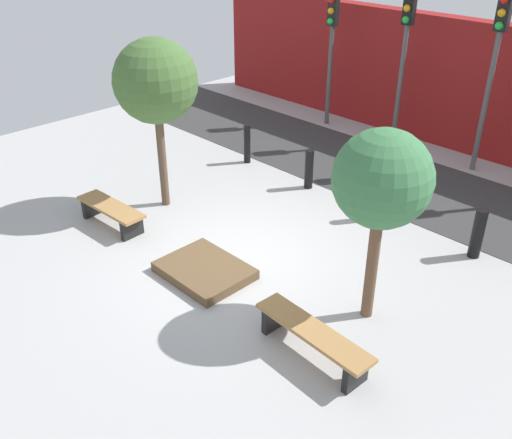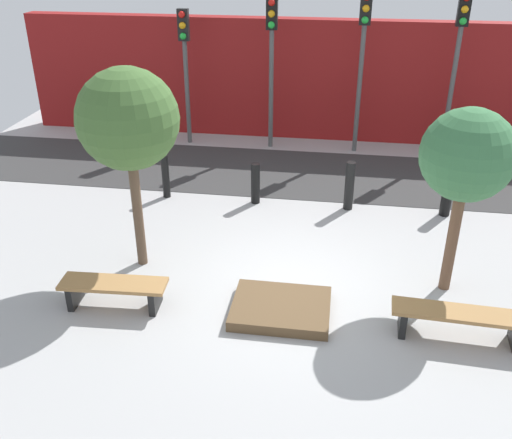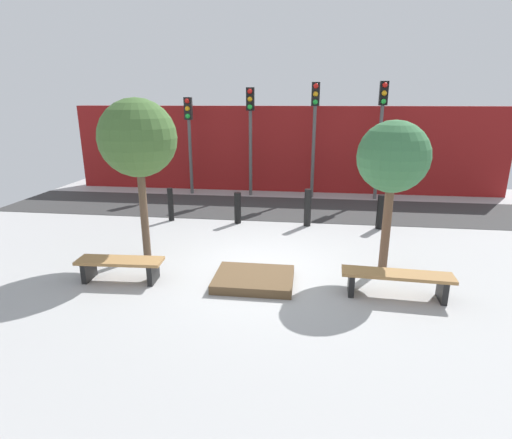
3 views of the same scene
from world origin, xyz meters
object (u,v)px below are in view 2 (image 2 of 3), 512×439
at_px(traffic_light_west, 185,53).
at_px(tree_behind_left_bench, 128,120).
at_px(bench_right, 460,319).
at_px(tree_behind_right_bench, 467,157).
at_px(planter_bed, 281,308).
at_px(traffic_light_east, 458,47).
at_px(traffic_light_mid_west, 272,47).
at_px(bollard_far_left, 166,176).
at_px(bollard_right, 447,194).
at_px(traffic_light_mid_east, 363,45).
at_px(bollard_left, 255,183).
at_px(bollard_center, 349,186).
at_px(bench_left, 114,289).

bearing_deg(traffic_light_west, tree_behind_left_bench, -82.94).
height_order(bench_right, tree_behind_right_bench, tree_behind_right_bench).
relative_size(planter_bed, traffic_light_east, 0.37).
xyz_separation_m(tree_behind_left_bench, traffic_light_mid_west, (1.47, 6.30, 0.01)).
xyz_separation_m(bollard_far_left, bollard_right, (5.94, 0.00, -0.01)).
bearing_deg(tree_behind_right_bench, traffic_light_mid_east, 103.14).
relative_size(tree_behind_right_bench, bollard_far_left, 3.14).
bearing_deg(tree_behind_left_bench, bench_right, -14.13).
xyz_separation_m(bench_right, traffic_light_west, (-5.97, 7.60, 2.09)).
relative_size(bollard_left, traffic_light_east, 0.22).
xyz_separation_m(bollard_left, traffic_light_mid_west, (-0.14, 3.54, 2.18)).
xyz_separation_m(planter_bed, bollard_center, (0.99, 3.86, 0.44)).
relative_size(bollard_right, traffic_light_west, 0.27).
height_order(tree_behind_left_bench, bollard_far_left, tree_behind_left_bench).
bearing_deg(tree_behind_right_bench, bollard_center, 120.25).
height_order(tree_behind_right_bench, traffic_light_east, traffic_light_east).
height_order(planter_bed, bollard_left, bollard_left).
xyz_separation_m(bench_right, traffic_light_mid_west, (-3.72, 7.60, 2.30)).
bearing_deg(bollard_right, traffic_light_east, 83.47).
relative_size(tree_behind_right_bench, bollard_right, 3.21).
bearing_deg(bollard_far_left, traffic_light_west, 96.53).
bearing_deg(bench_right, traffic_light_west, 131.25).
xyz_separation_m(bench_right, bollard_left, (-3.58, 4.06, 0.11)).
bearing_deg(traffic_light_west, bench_right, -51.86).
height_order(tree_behind_right_bench, bollard_far_left, tree_behind_right_bench).
xyz_separation_m(tree_behind_left_bench, traffic_light_east, (5.97, 6.30, 0.13)).
xyz_separation_m(traffic_light_mid_west, traffic_light_east, (4.50, 0.00, 0.12)).
xyz_separation_m(traffic_light_west, traffic_light_mid_east, (4.50, 0.00, 0.31)).
bearing_deg(bollard_left, bollard_right, 0.00).
distance_m(tree_behind_left_bench, tree_behind_right_bench, 5.20).
xyz_separation_m(tree_behind_left_bench, bollard_far_left, (-0.37, 2.75, -2.13)).
relative_size(tree_behind_right_bench, traffic_light_east, 0.76).
relative_size(bench_left, bollard_far_left, 1.73).
bearing_deg(tree_behind_left_bench, bench_left, -90.00).
bearing_deg(traffic_light_east, tree_behind_left_bench, -133.47).
height_order(traffic_light_west, traffic_light_east, traffic_light_east).
distance_m(bench_left, bollard_center, 5.42).
relative_size(tree_behind_left_bench, bollard_far_left, 3.56).
xyz_separation_m(planter_bed, bollard_right, (2.97, 3.86, 0.39)).
bearing_deg(bench_right, traffic_light_mid_east, 104.05).
height_order(bench_left, bollard_center, bollard_center).
height_order(bollard_center, traffic_light_mid_west, traffic_light_mid_west).
distance_m(bollard_far_left, bollard_left, 1.98).
height_order(tree_behind_right_bench, traffic_light_mid_west, traffic_light_mid_west).
bearing_deg(bench_right, tree_behind_right_bench, 93.11).
relative_size(bench_right, traffic_light_mid_east, 0.49).
bearing_deg(traffic_light_west, planter_bed, -65.49).
distance_m(tree_behind_right_bench, bollard_far_left, 6.47).
distance_m(planter_bed, bollard_far_left, 4.88).
relative_size(bench_right, planter_bed, 1.30).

